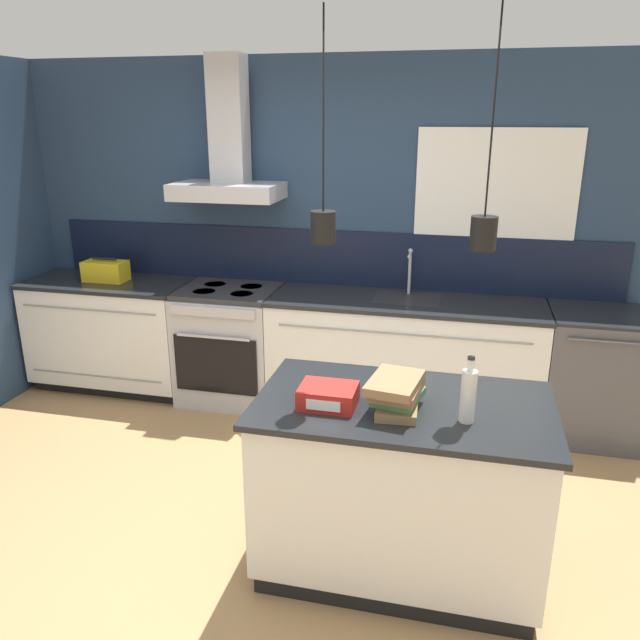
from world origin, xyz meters
name	(u,v)px	position (x,y,z in m)	size (l,w,h in m)	color
ground_plane	(240,540)	(0.00, 0.00, 0.00)	(16.00, 16.00, 0.00)	#A87F51
wall_back	(320,228)	(-0.03, 2.00, 1.35)	(5.60, 2.14, 2.60)	navy
counter_run_left	(114,333)	(-1.71, 1.69, 0.46)	(1.32, 0.64, 0.91)	black
counter_run_sink	(403,358)	(0.68, 1.69, 0.46)	(1.99, 0.64, 1.25)	black
oven_range	(231,344)	(-0.69, 1.69, 0.46)	(0.75, 0.66, 0.91)	#B5B5BA
dishwasher	(590,375)	(1.98, 1.69, 0.46)	(0.63, 0.65, 0.91)	#4C4C51
kitchen_island	(400,486)	(0.84, 0.01, 0.46)	(1.38, 0.80, 0.91)	black
bottle_on_island	(468,395)	(1.13, -0.11, 1.04)	(0.07, 0.07, 0.30)	silver
book_stack	(397,393)	(0.81, -0.07, 0.99)	(0.26, 0.34, 0.16)	olive
red_supply_box	(328,396)	(0.50, -0.10, 0.96)	(0.26, 0.21, 0.09)	red
yellow_toolbox	(106,271)	(-1.73, 1.69, 0.99)	(0.34, 0.18, 0.19)	gold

